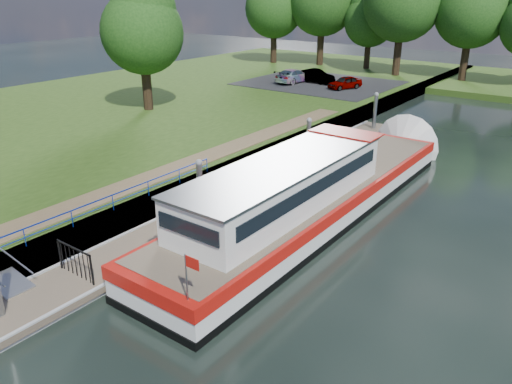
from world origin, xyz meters
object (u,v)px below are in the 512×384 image
Objects in this scene: car_a at (345,83)px; car_c at (294,76)px; pontoon at (261,188)px; car_b at (315,76)px; barge at (319,191)px.

car_c reaches higher than car_a.
pontoon is 27.29m from car_b.
barge is at bearing 127.15° from car_c.
barge is 29.30m from car_c.
pontoon is 8.86× the size of car_a.
pontoon is at bearing -148.96° from car_b.
car_c reaches higher than car_b.
car_a is 5.66m from car_c.
barge is 6.25× the size of car_a.
barge is 5.36× the size of car_b.
car_c is (-16.74, 24.04, 0.41)m from barge.
car_b reaches higher than pontoon.
car_b is at bearing 120.63° from barge.
car_a is (-7.49, 23.59, 1.23)m from pontoon.
pontoon is at bearing -49.34° from car_a.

